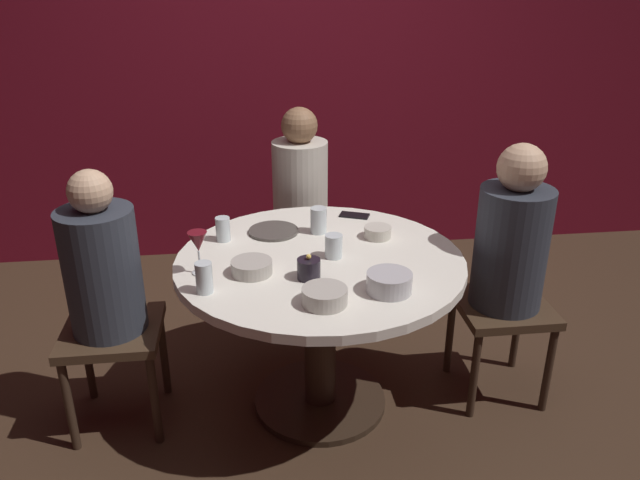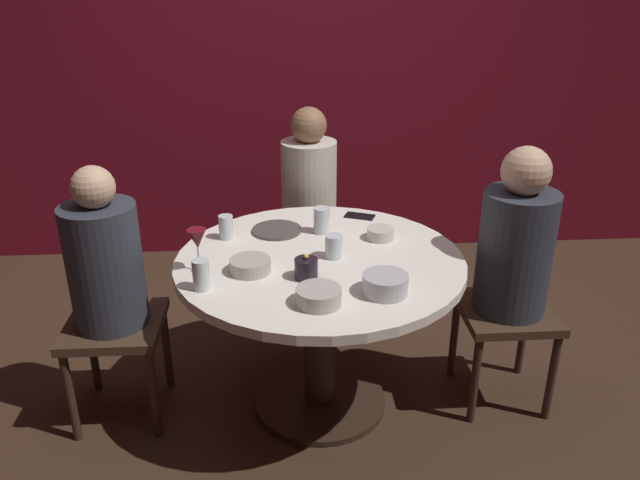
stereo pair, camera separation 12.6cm
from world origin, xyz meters
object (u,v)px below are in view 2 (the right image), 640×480
at_px(seated_diner_right, 515,253).
at_px(bowl_sauce_side, 380,233).
at_px(dining_table, 320,295).
at_px(dinner_plate, 277,230).
at_px(bowl_serving_large, 385,284).
at_px(cup_near_candle, 334,246).
at_px(seated_diner_back, 309,190).
at_px(wine_glass, 197,241).
at_px(cell_phone, 360,216).
at_px(cup_by_right_diner, 226,227).
at_px(candle_holder, 306,268).
at_px(cup_center_front, 201,275).
at_px(bowl_small_white, 319,296).
at_px(seated_diner_left, 106,271).
at_px(bowl_salad_center, 250,265).
at_px(cup_by_left_diner, 322,220).

relative_size(seated_diner_right, bowl_sauce_side, 9.95).
height_order(dining_table, dinner_plate, dinner_plate).
height_order(bowl_serving_large, cup_near_candle, cup_near_candle).
relative_size(seated_diner_back, wine_glass, 6.72).
bearing_deg(dinner_plate, cell_phone, 21.08).
height_order(dining_table, cup_by_right_diner, cup_by_right_diner).
distance_m(seated_diner_back, cup_near_candle, 0.89).
height_order(candle_holder, bowl_sauce_side, candle_holder).
bearing_deg(cup_center_front, bowl_serving_large, -6.55).
relative_size(dinner_plate, bowl_small_white, 1.36).
height_order(seated_diner_right, cell_phone, seated_diner_right).
xyz_separation_m(seated_diner_right, cup_by_right_diner, (-1.23, 0.23, 0.06)).
bearing_deg(seated_diner_back, dinner_plate, -16.46).
relative_size(seated_diner_right, cup_by_right_diner, 11.19).
xyz_separation_m(seated_diner_back, cup_near_candle, (0.06, -0.89, 0.06)).
distance_m(dinner_plate, cup_center_front, 0.61).
bearing_deg(cell_phone, cup_center_front, -22.30).
relative_size(dining_table, seated_diner_left, 1.04).
bearing_deg(wine_glass, dining_table, 9.95).
height_order(cell_phone, bowl_serving_large, bowl_serving_large).
relative_size(candle_holder, bowl_small_white, 0.62).
xyz_separation_m(dining_table, seated_diner_right, (0.83, 0.00, 0.17)).
relative_size(cell_phone, bowl_serving_large, 0.82).
bearing_deg(seated_diner_right, bowl_salad_center, 5.67).
relative_size(bowl_serving_large, bowl_salad_center, 1.05).
distance_m(seated_diner_right, candle_holder, 0.91).
height_order(bowl_sauce_side, cup_by_right_diner, cup_by_right_diner).
bearing_deg(bowl_salad_center, dinner_plate, 75.16).
relative_size(cell_phone, bowl_salad_center, 0.86).
distance_m(bowl_salad_center, bowl_sauce_side, 0.63).
xyz_separation_m(wine_glass, bowl_salad_center, (0.20, -0.03, -0.10)).
xyz_separation_m(seated_diner_back, cup_by_left_diner, (0.03, -0.62, 0.07)).
bearing_deg(cup_near_candle, seated_diner_left, -179.83).
height_order(candle_holder, cup_center_front, cup_center_front).
distance_m(bowl_serving_large, cup_by_left_diner, 0.62).
bearing_deg(bowl_serving_large, seated_diner_right, 27.80).
bearing_deg(cup_by_right_diner, wine_glass, -105.03).
height_order(seated_diner_back, cell_phone, seated_diner_back).
bearing_deg(bowl_salad_center, bowl_small_white, -47.16).
bearing_deg(seated_diner_back, bowl_sauce_side, 21.45).
bearing_deg(seated_diner_left, dinner_plate, 22.54).
distance_m(seated_diner_left, dinner_plate, 0.76).
xyz_separation_m(cell_phone, cup_by_left_diner, (-0.20, -0.18, 0.06)).
xyz_separation_m(dining_table, cup_by_left_diner, (0.03, 0.27, 0.23)).
bearing_deg(seated_diner_back, seated_diner_right, 42.89).
bearing_deg(bowl_sauce_side, seated_diner_back, 111.45).
bearing_deg(seated_diner_left, cup_by_right_diner, 25.63).
relative_size(seated_diner_left, bowl_sauce_side, 9.58).
distance_m(wine_glass, cell_phone, 0.89).
relative_size(dining_table, bowl_salad_center, 7.39).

